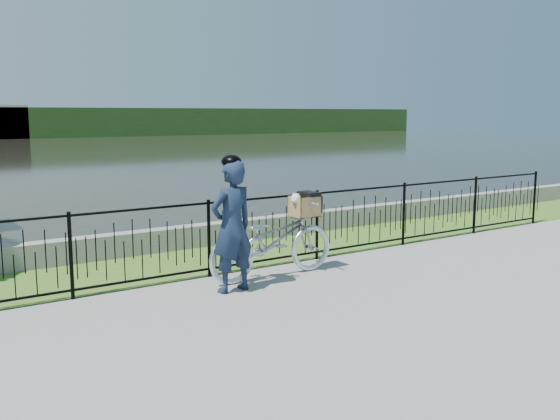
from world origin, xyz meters
TOP-DOWN VIEW (x-y plane):
  - ground at (0.00, 0.00)m, footprint 120.00×120.00m
  - grass_strip at (0.00, 2.60)m, footprint 60.00×2.00m
  - quay_wall at (0.00, 3.60)m, footprint 60.00×0.30m
  - fence at (0.00, 1.60)m, footprint 14.00×0.06m
  - bicycle_rig at (-0.23, 1.06)m, footprint 2.10×0.73m
  - cyclist at (-1.10, 0.75)m, footprint 0.69×0.50m

SIDE VIEW (x-z plane):
  - ground at x=0.00m, z-range 0.00..0.00m
  - grass_strip at x=0.00m, z-range 0.00..0.01m
  - quay_wall at x=0.00m, z-range 0.00..0.40m
  - bicycle_rig at x=-0.23m, z-range -0.06..1.18m
  - fence at x=0.00m, z-range 0.00..1.15m
  - cyclist at x=-1.10m, z-range -0.01..1.84m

